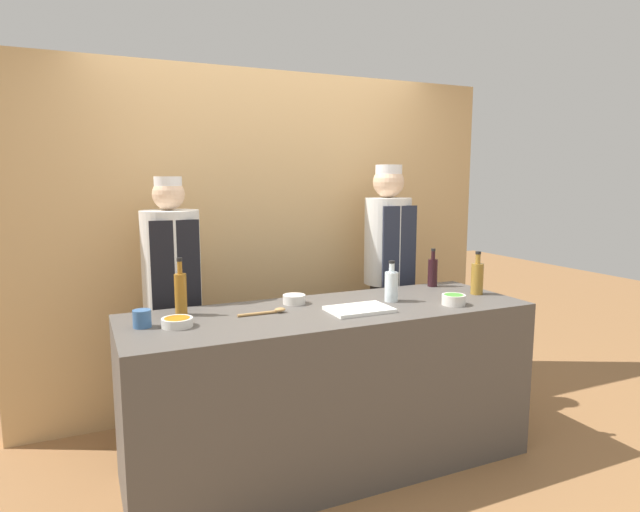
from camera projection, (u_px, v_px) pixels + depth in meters
name	position (u px, v px, depth m)	size (l,w,h in m)	color
ground_plane	(331.00, 464.00, 3.13)	(14.00, 14.00, 0.00)	olive
cabinet_wall	(268.00, 241.00, 3.93)	(3.54, 0.18, 2.40)	tan
counter	(331.00, 388.00, 3.06)	(2.29, 0.76, 0.93)	#514C47
sauce_bowl_green	(454.00, 299.00, 3.09)	(0.14, 0.14, 0.06)	silver
sauce_bowl_orange	(177.00, 322.00, 2.63)	(0.15, 0.15, 0.04)	silver
sauce_bowl_purple	(294.00, 299.00, 3.11)	(0.13, 0.13, 0.05)	silver
cutting_board	(359.00, 309.00, 2.94)	(0.34, 0.24, 0.02)	white
bottle_amber	(181.00, 293.00, 2.84)	(0.06, 0.06, 0.31)	#9E661E
bottle_clear	(391.00, 285.00, 3.16)	(0.08, 0.08, 0.24)	silver
bottle_wine	(433.00, 272.00, 3.60)	(0.06, 0.06, 0.26)	black
bottle_vinegar	(477.00, 278.00, 3.36)	(0.08, 0.08, 0.27)	olive
cup_blue	(142.00, 319.00, 2.62)	(0.09, 0.09, 0.09)	#386093
wooden_spoon	(269.00, 312.00, 2.88)	(0.27, 0.05, 0.03)	#B2844C
chef_left	(173.00, 302.00, 3.27)	(0.35, 0.35, 1.67)	#28282D
chef_right	(387.00, 274.00, 3.89)	(0.33, 0.33, 1.75)	#28282D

